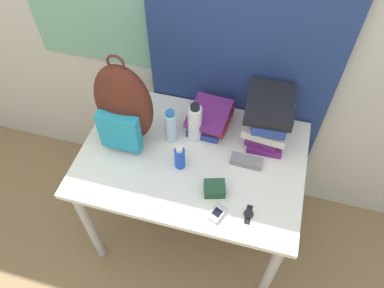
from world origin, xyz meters
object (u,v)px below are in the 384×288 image
Objects in this scene: sunglasses_case at (246,161)px; camera_pouch at (214,189)px; book_stack_left at (209,117)px; sunscreen_bottle at (180,157)px; book_stack_center at (269,118)px; wristwatch at (248,214)px; backpack at (124,107)px; cell_phone at (217,213)px; water_bottle at (171,127)px; sports_bottle at (195,123)px.

sunglasses_case is 0.22m from camera_pouch.
sunscreen_bottle reaches higher than book_stack_left.
wristwatch is (-0.00, -0.46, -0.13)m from book_stack_center.
book_stack_center is (0.66, 0.19, -0.08)m from backpack.
cell_phone is 0.11m from camera_pouch.
cell_phone is 0.31m from sunglasses_case.
cell_phone is (0.16, -0.50, -0.05)m from book_stack_left.
water_bottle is (-0.16, -0.14, 0.04)m from book_stack_left.
sports_bottle reaches higher than cell_phone.
sunscreen_bottle is (-0.36, -0.29, -0.07)m from book_stack_center.
wristwatch is (0.13, 0.03, -0.00)m from cell_phone.
book_stack_center reaches higher than book_stack_left.
sunscreen_bottle reaches higher than wristwatch.
camera_pouch is at bearing -119.79° from sunglasses_case.
backpack is 0.35m from sports_bottle.
backpack is 2.00× the size of book_stack_left.
camera_pouch is (-0.11, -0.19, 0.01)m from sunglasses_case.
sports_bottle is 2.34× the size of cell_phone.
backpack is at bearing 161.59° from sunscreen_bottle.
water_bottle is 1.79× the size of camera_pouch.
camera_pouch reaches higher than cell_phone.
wristwatch is at bearing -57.95° from book_stack_left.
book_stack_center is 2.91× the size of cell_phone.
cell_phone is (0.21, -0.39, -0.10)m from sports_bottle.
book_stack_left is 0.89× the size of book_stack_center.
sunscreen_bottle is 1.42× the size of cell_phone.
backpack is at bearing 157.91° from camera_pouch.
book_stack_center is 0.47m from sunscreen_bottle.
sports_bottle reaches higher than sunscreen_bottle.
wristwatch is at bearing -22.39° from backpack.
book_stack_center is 2.61× the size of camera_pouch.
water_bottle is (-0.45, -0.14, -0.04)m from book_stack_center.
sunscreen_bottle is (0.09, -0.15, -0.03)m from water_bottle.
cell_phone is 1.07× the size of wristwatch.
sports_bottle reaches higher than sunglasses_case.
sports_bottle is at bearing 133.44° from wristwatch.
water_bottle reaches higher than wristwatch.
water_bottle is 0.56m from wristwatch.
sunglasses_case is at bearing 102.49° from wristwatch.
sunglasses_case is 1.62× the size of wristwatch.
book_stack_center is at bearing 89.90° from wristwatch.
backpack is at bearing -163.73° from book_stack_center.
cell_phone is (0.32, -0.35, -0.09)m from water_bottle.
water_bottle is at bearing 131.85° from cell_phone.
water_bottle is (0.21, 0.05, -0.13)m from backpack.
sports_bottle is (0.32, 0.09, -0.11)m from backpack.
sunglasses_case is at bearing -40.32° from book_stack_left.
book_stack_center is 2.05× the size of sunscreen_bottle.
backpack reaches higher than water_bottle.
book_stack_center is 0.44m from camera_pouch.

